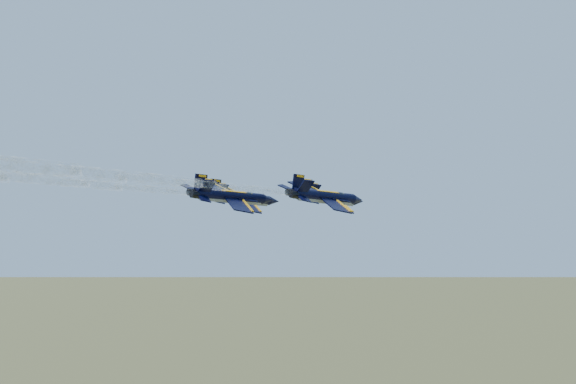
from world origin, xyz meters
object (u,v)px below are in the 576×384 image
Objects in this scene: jet_lead at (331,198)px; jet_left at (242,198)px; jet_right at (326,196)px; jet_slot at (232,196)px.

jet_lead is 17.17m from jet_left.
jet_lead and jet_left have the same top height.
jet_lead is 14.86m from jet_right.
jet_right is at bearing 4.01° from jet_left.
jet_slot is (9.18, -12.07, 0.00)m from jet_left.
jet_right is at bearing -49.67° from jet_lead.
jet_slot is at bearing -130.30° from jet_right.
jet_lead and jet_right have the same top height.
jet_right is (21.07, -1.34, 0.00)m from jet_left.
jet_left is 15.16m from jet_slot.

